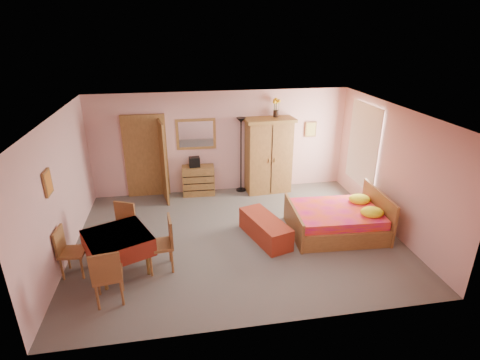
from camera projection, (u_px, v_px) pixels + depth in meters
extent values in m
plane|color=#645E58|center=(238.00, 237.00, 7.75)|extent=(6.50, 6.50, 0.00)
plane|color=brown|center=(237.00, 113.00, 6.76)|extent=(6.50, 6.50, 0.00)
cube|color=#DEA5A1|center=(222.00, 142.00, 9.53)|extent=(6.50, 0.10, 2.60)
cube|color=#DEA5A1|center=(268.00, 249.00, 4.98)|extent=(6.50, 0.10, 2.60)
cube|color=#DEA5A1|center=(60.00, 191.00, 6.75)|extent=(0.10, 5.00, 2.60)
cube|color=#DEA5A1|center=(392.00, 169.00, 7.76)|extent=(0.10, 5.00, 2.60)
cube|color=#9E6B35|center=(146.00, 157.00, 9.31)|extent=(1.06, 0.12, 2.15)
cube|color=white|center=(364.00, 145.00, 8.79)|extent=(0.08, 1.40, 1.95)
cube|color=orange|center=(48.00, 183.00, 6.05)|extent=(0.04, 0.32, 0.42)
cube|color=#D8BF59|center=(311.00, 129.00, 9.78)|extent=(0.30, 0.04, 0.40)
cube|color=olive|center=(199.00, 180.00, 9.59)|extent=(0.82, 0.44, 0.76)
cube|color=silver|center=(196.00, 134.00, 9.34)|extent=(0.99, 0.07, 0.78)
cube|color=black|center=(194.00, 162.00, 9.39)|extent=(0.28, 0.21, 0.25)
cube|color=black|center=(241.00, 155.00, 9.58)|extent=(0.27, 0.27, 1.96)
cube|color=olive|center=(268.00, 156.00, 9.58)|extent=(1.28, 0.73, 1.95)
cube|color=yellow|center=(276.00, 108.00, 9.26)|extent=(0.19, 0.19, 0.47)
cube|color=#D61474|center=(336.00, 213.00, 7.78)|extent=(1.98, 1.60, 0.88)
cube|color=maroon|center=(265.00, 229.00, 7.62)|extent=(0.88, 1.45, 0.45)
cube|color=maroon|center=(119.00, 253.00, 6.55)|extent=(1.34, 1.34, 0.74)
cube|color=brown|center=(108.00, 274.00, 5.79)|extent=(0.50, 0.50, 0.98)
cube|color=#995E34|center=(121.00, 229.00, 7.12)|extent=(0.57, 0.57, 0.95)
cube|color=#AA6D39|center=(73.00, 251.00, 6.45)|extent=(0.44, 0.44, 0.90)
cube|color=#956032|center=(160.00, 244.00, 6.57)|extent=(0.49, 0.49, 0.99)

